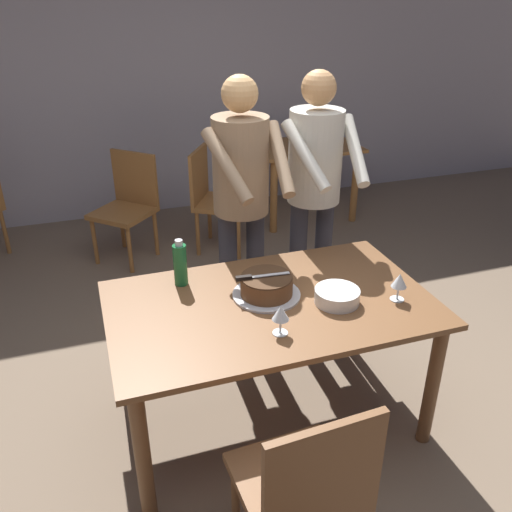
# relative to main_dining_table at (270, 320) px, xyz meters

# --- Properties ---
(ground_plane) EXTENTS (14.00, 14.00, 0.00)m
(ground_plane) POSITION_rel_main_dining_table_xyz_m (0.00, 0.00, -0.65)
(ground_plane) COLOR #7A6651
(back_wall) EXTENTS (10.00, 0.12, 2.70)m
(back_wall) POSITION_rel_main_dining_table_xyz_m (0.00, 3.32, 0.70)
(back_wall) COLOR #ADA8B2
(back_wall) RESTS_ON ground_plane
(main_dining_table) EXTENTS (1.58, 0.95, 0.75)m
(main_dining_table) POSITION_rel_main_dining_table_xyz_m (0.00, 0.00, 0.00)
(main_dining_table) COLOR brown
(main_dining_table) RESTS_ON ground_plane
(cake_on_platter) EXTENTS (0.34, 0.34, 0.11)m
(cake_on_platter) POSITION_rel_main_dining_table_xyz_m (-0.00, 0.06, 0.16)
(cake_on_platter) COLOR silver
(cake_on_platter) RESTS_ON main_dining_table
(cake_knife) EXTENTS (0.27, 0.05, 0.02)m
(cake_knife) POSITION_rel_main_dining_table_xyz_m (-0.08, 0.07, 0.22)
(cake_knife) COLOR silver
(cake_knife) RESTS_ON cake_on_platter
(plate_stack) EXTENTS (0.22, 0.22, 0.07)m
(plate_stack) POSITION_rel_main_dining_table_xyz_m (0.30, -0.11, 0.14)
(plate_stack) COLOR white
(plate_stack) RESTS_ON main_dining_table
(wine_glass_near) EXTENTS (0.08, 0.08, 0.14)m
(wine_glass_near) POSITION_rel_main_dining_table_xyz_m (-0.05, -0.26, 0.21)
(wine_glass_near) COLOR silver
(wine_glass_near) RESTS_ON main_dining_table
(wine_glass_far) EXTENTS (0.08, 0.08, 0.14)m
(wine_glass_far) POSITION_rel_main_dining_table_xyz_m (0.60, -0.18, 0.21)
(wine_glass_far) COLOR silver
(wine_glass_far) RESTS_ON main_dining_table
(water_bottle) EXTENTS (0.07, 0.07, 0.25)m
(water_bottle) POSITION_rel_main_dining_table_xyz_m (-0.38, 0.32, 0.22)
(water_bottle) COLOR #1E6B38
(water_bottle) RESTS_ON main_dining_table
(person_cutting_cake) EXTENTS (0.46, 0.57, 1.72)m
(person_cutting_cake) POSITION_rel_main_dining_table_xyz_m (0.07, 0.69, 0.43)
(person_cutting_cake) COLOR #2D2D38
(person_cutting_cake) RESTS_ON ground_plane
(person_standing_beside) EXTENTS (0.47, 0.56, 1.72)m
(person_standing_beside) POSITION_rel_main_dining_table_xyz_m (0.54, 0.72, 0.43)
(person_standing_beside) COLOR #2D2D38
(person_standing_beside) RESTS_ON ground_plane
(chair_near_side) EXTENTS (0.46, 0.46, 0.90)m
(chair_near_side) POSITION_rel_main_dining_table_xyz_m (-0.17, -0.85, -0.15)
(chair_near_side) COLOR brown
(chair_near_side) RESTS_ON ground_plane
(background_table) EXTENTS (1.00, 0.70, 0.74)m
(background_table) POSITION_rel_main_dining_table_xyz_m (1.31, 2.62, -0.07)
(background_table) COLOR #9E6633
(background_table) RESTS_ON ground_plane
(background_chair_0) EXTENTS (0.62, 0.62, 0.90)m
(background_chair_0) POSITION_rel_main_dining_table_xyz_m (-0.46, 2.26, -0.15)
(background_chair_0) COLOR #9E6633
(background_chair_0) RESTS_ON ground_plane
(background_chair_2) EXTENTS (0.60, 0.60, 0.90)m
(background_chair_2) POSITION_rel_main_dining_table_xyz_m (0.27, 2.18, -0.15)
(background_chair_2) COLOR #9E6633
(background_chair_2) RESTS_ON ground_plane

